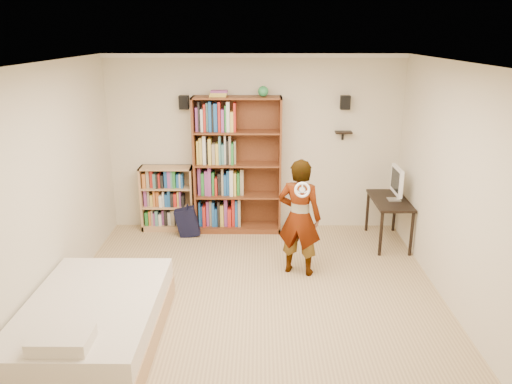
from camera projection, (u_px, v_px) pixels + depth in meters
ground at (252, 305)px, 5.73m from camera, size 4.50×5.00×0.01m
room_shell at (252, 157)px, 5.19m from camera, size 4.52×5.02×2.71m
crown_molding at (252, 67)px, 4.91m from camera, size 4.50×5.00×0.06m
speaker_left at (184, 102)px, 7.41m from camera, size 0.14×0.12×0.20m
speaker_right at (345, 102)px, 7.39m from camera, size 0.14×0.12×0.20m
wall_shelf at (344, 132)px, 7.54m from camera, size 0.25×0.16×0.02m
tall_bookshelf at (238, 166)px, 7.61m from camera, size 1.32×0.39×2.10m
low_bookshelf at (168, 198)px, 7.82m from camera, size 0.81×0.31×1.02m
computer_desk at (388, 221)px, 7.36m from camera, size 0.50×0.99×0.68m
imac at (395, 184)px, 7.14m from camera, size 0.15×0.50×0.49m
daybed at (93, 316)px, 4.97m from camera, size 1.30×1.99×0.59m
person at (299, 218)px, 6.30m from camera, size 0.64×0.52×1.52m
wii_wheel at (302, 190)px, 5.89m from camera, size 0.19×0.07×0.19m
navy_bag at (187, 222)px, 7.63m from camera, size 0.35×0.23×0.46m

